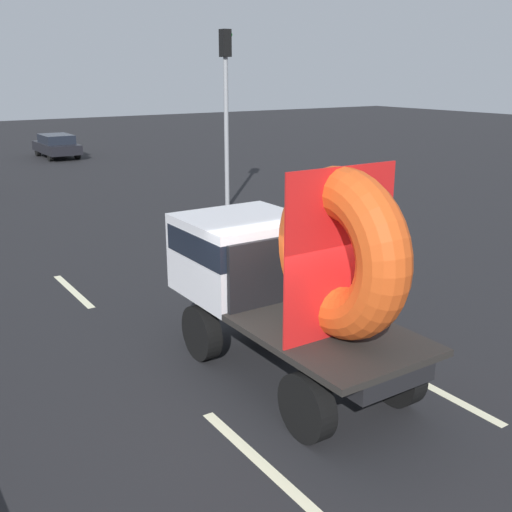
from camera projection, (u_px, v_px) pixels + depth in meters
ground_plane at (290, 391)px, 9.62m from camera, size 120.00×120.00×0.00m
flatbed_truck at (281, 270)px, 9.77m from camera, size 2.02×4.75×3.60m
traffic_light at (226, 95)px, 21.41m from camera, size 0.42×0.36×6.17m
lane_dash_left_near at (257, 459)px, 7.92m from camera, size 0.16×2.63×0.01m
lane_dash_left_far at (73, 291)px, 14.00m from camera, size 0.16×2.53×0.01m
lane_dash_right_near at (433, 388)px, 9.71m from camera, size 0.16×2.61×0.01m
lane_dash_right_far at (201, 266)px, 15.82m from camera, size 0.16×2.97×0.01m
oncoming_car at (57, 145)px, 35.42m from camera, size 1.75×4.08×1.33m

